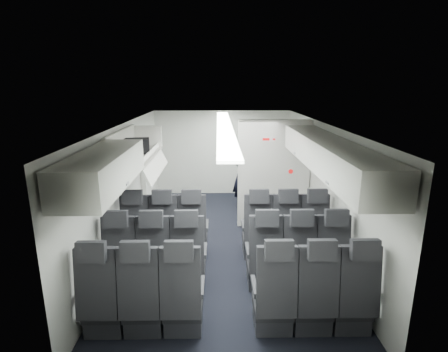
{
  "coord_description": "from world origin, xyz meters",
  "views": [
    {
      "loc": [
        -0.11,
        -5.81,
        2.79
      ],
      "look_at": [
        0.0,
        0.4,
        1.15
      ],
      "focal_mm": 28.0,
      "sensor_mm": 36.0,
      "label": 1
    }
  ],
  "objects_px": {
    "seat_row_rear": "(228,301)",
    "flight_attendant": "(241,177)",
    "galley_unit": "(260,160)",
    "seat_row_mid": "(226,262)",
    "seat_row_front": "(225,235)",
    "carry_on_bag": "(137,146)",
    "boarding_door": "(148,171)"
  },
  "relations": [
    {
      "from": "seat_row_rear",
      "to": "flight_attendant",
      "type": "height_order",
      "value": "flight_attendant"
    },
    {
      "from": "seat_row_rear",
      "to": "galley_unit",
      "type": "xyz_separation_m",
      "value": [
        0.95,
        5.05,
        0.55
      ]
    },
    {
      "from": "seat_row_mid",
      "to": "seat_row_front",
      "type": "bearing_deg",
      "value": 90.0
    },
    {
      "from": "seat_row_mid",
      "to": "flight_attendant",
      "type": "height_order",
      "value": "flight_attendant"
    },
    {
      "from": "seat_row_mid",
      "to": "carry_on_bag",
      "type": "distance_m",
      "value": 2.38
    },
    {
      "from": "galley_unit",
      "to": "carry_on_bag",
      "type": "bearing_deg",
      "value": -129.62
    },
    {
      "from": "seat_row_mid",
      "to": "seat_row_rear",
      "type": "xyz_separation_m",
      "value": [
        0.0,
        -0.9,
        0.0
      ]
    },
    {
      "from": "seat_row_front",
      "to": "seat_row_rear",
      "type": "bearing_deg",
      "value": -90.0
    },
    {
      "from": "boarding_door",
      "to": "carry_on_bag",
      "type": "distance_m",
      "value": 1.92
    },
    {
      "from": "seat_row_mid",
      "to": "seat_row_rear",
      "type": "bearing_deg",
      "value": -90.0
    },
    {
      "from": "seat_row_mid",
      "to": "galley_unit",
      "type": "xyz_separation_m",
      "value": [
        0.95,
        4.15,
        0.55
      ]
    },
    {
      "from": "seat_row_front",
      "to": "boarding_door",
      "type": "bearing_deg",
      "value": 128.16
    },
    {
      "from": "boarding_door",
      "to": "flight_attendant",
      "type": "distance_m",
      "value": 2.08
    },
    {
      "from": "seat_row_mid",
      "to": "seat_row_rear",
      "type": "relative_size",
      "value": 1.0
    },
    {
      "from": "galley_unit",
      "to": "boarding_door",
      "type": "xyz_separation_m",
      "value": [
        -2.59,
        -1.17,
        0.0
      ]
    },
    {
      "from": "seat_row_front",
      "to": "flight_attendant",
      "type": "xyz_separation_m",
      "value": [
        0.42,
        2.3,
        0.36
      ]
    },
    {
      "from": "seat_row_mid",
      "to": "seat_row_rear",
      "type": "height_order",
      "value": "same"
    },
    {
      "from": "seat_row_mid",
      "to": "flight_attendant",
      "type": "relative_size",
      "value": 2.17
    },
    {
      "from": "seat_row_mid",
      "to": "boarding_door",
      "type": "xyz_separation_m",
      "value": [
        -1.64,
        2.99,
        0.55
      ]
    },
    {
      "from": "carry_on_bag",
      "to": "galley_unit",
      "type": "bearing_deg",
      "value": 39.42
    },
    {
      "from": "flight_attendant",
      "to": "boarding_door",
      "type": "bearing_deg",
      "value": 79.63
    },
    {
      "from": "seat_row_front",
      "to": "seat_row_mid",
      "type": "distance_m",
      "value": 0.9
    },
    {
      "from": "seat_row_front",
      "to": "seat_row_rear",
      "type": "relative_size",
      "value": 1.0
    },
    {
      "from": "seat_row_rear",
      "to": "carry_on_bag",
      "type": "bearing_deg",
      "value": 123.41
    },
    {
      "from": "seat_row_front",
      "to": "flight_attendant",
      "type": "height_order",
      "value": "flight_attendant"
    },
    {
      "from": "galley_unit",
      "to": "carry_on_bag",
      "type": "xyz_separation_m",
      "value": [
        -2.38,
        -2.88,
        0.86
      ]
    },
    {
      "from": "seat_row_rear",
      "to": "carry_on_bag",
      "type": "height_order",
      "value": "carry_on_bag"
    },
    {
      "from": "seat_row_front",
      "to": "seat_row_mid",
      "type": "relative_size",
      "value": 1.0
    },
    {
      "from": "flight_attendant",
      "to": "seat_row_rear",
      "type": "bearing_deg",
      "value": 157.79
    },
    {
      "from": "galley_unit",
      "to": "boarding_door",
      "type": "height_order",
      "value": "galley_unit"
    },
    {
      "from": "galley_unit",
      "to": "carry_on_bag",
      "type": "height_order",
      "value": "carry_on_bag"
    },
    {
      "from": "galley_unit",
      "to": "flight_attendant",
      "type": "xyz_separation_m",
      "value": [
        -0.53,
        -0.95,
        -0.18
      ]
    }
  ]
}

